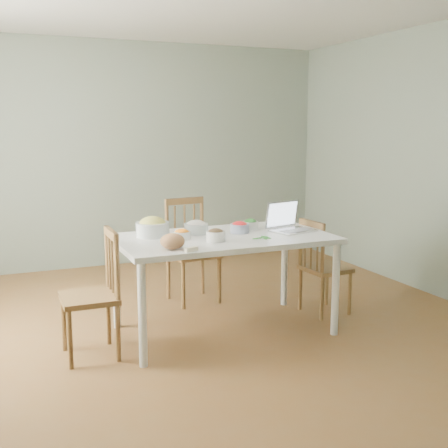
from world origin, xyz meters
name	(u,v)px	position (x,y,z in m)	size (l,w,h in m)	color
floor	(203,327)	(0.00, 0.00, 0.00)	(5.00, 5.00, 0.00)	brown
wall_back	(129,155)	(0.00, 2.50, 1.35)	(5.00, 0.00, 2.70)	slate
wall_front	(415,213)	(0.00, -2.50, 1.35)	(5.00, 0.00, 2.70)	slate
wall_right	(439,162)	(2.50, 0.00, 1.35)	(0.00, 5.00, 2.70)	slate
dining_table	(224,284)	(0.13, -0.15, 0.41)	(1.74, 0.98, 0.81)	white
chair_far	(193,251)	(0.17, 0.72, 0.50)	(0.44, 0.42, 1.00)	brown
chair_left	(89,295)	(-0.99, -0.24, 0.48)	(0.42, 0.40, 0.95)	brown
chair_right	(325,266)	(1.17, -0.07, 0.44)	(0.39, 0.37, 0.87)	brown
bread_boule	(172,241)	(-0.41, -0.46, 0.87)	(0.18, 0.18, 0.12)	#B27E55
butter_stick	(191,249)	(-0.31, -0.58, 0.83)	(0.10, 0.03, 0.03)	#F8E8C0
bowl_squash	(153,227)	(-0.41, 0.06, 0.89)	(0.27, 0.27, 0.16)	#F1CA50
bowl_carrot	(182,234)	(-0.23, -0.14, 0.85)	(0.14, 0.14, 0.08)	orange
bowl_onion	(196,227)	(-0.04, 0.04, 0.87)	(0.20, 0.20, 0.11)	silver
bowl_mushroom	(216,235)	(-0.01, -0.32, 0.86)	(0.15, 0.15, 0.10)	black
bowl_redpep	(240,227)	(0.31, -0.07, 0.86)	(0.16, 0.16, 0.09)	red
bowl_broccoli	(250,224)	(0.47, 0.06, 0.86)	(0.14, 0.14, 0.09)	#236328
flatbread	(244,225)	(0.48, 0.22, 0.82)	(0.22, 0.22, 0.02)	beige
basil_bunch	(261,237)	(0.36, -0.36, 0.82)	(0.18, 0.18, 0.02)	#2F762D
laptop	(293,217)	(0.75, -0.20, 0.94)	(0.36, 0.29, 0.25)	silver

